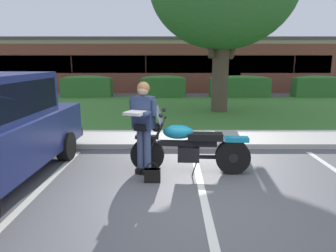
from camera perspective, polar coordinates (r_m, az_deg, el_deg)
ground_plane at (r=4.84m, az=5.03°, el=-13.30°), size 140.00×140.00×0.00m
curb_strip at (r=7.38m, az=3.28°, el=-3.67°), size 60.00×0.20×0.12m
concrete_walk at (r=8.21m, az=2.97°, el=-2.18°), size 60.00×1.50×0.08m
grass_lawn at (r=13.05m, az=1.94°, el=3.18°), size 60.00×8.37×0.06m
stall_stripe_0 at (r=5.43m, az=-23.16°, el=-11.32°), size 0.19×4.40×0.01m
stall_stripe_1 at (r=5.03m, az=6.62°, el=-12.24°), size 0.19×4.40×0.01m
motorcycle at (r=5.72m, az=5.07°, el=-3.96°), size 2.24×0.82×1.26m
rider_person at (r=5.55m, az=-4.50°, el=1.03°), size 0.57×0.66×1.70m
handbag at (r=5.36m, az=-2.74°, el=-8.95°), size 0.28×0.13×0.36m
hedge_left at (r=17.76m, az=-14.71°, el=7.22°), size 2.74×0.90×1.24m
hedge_center_left at (r=17.17m, az=-0.71°, el=7.46°), size 2.44×0.90×1.24m
hedge_center_right at (r=17.63m, az=13.40°, el=7.26°), size 3.29×0.90×1.24m
hedge_right at (r=19.05m, az=26.08°, el=6.70°), size 2.46×0.90×1.24m
brick_building at (r=23.88m, az=-3.23°, el=11.43°), size 27.81×8.63×3.50m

